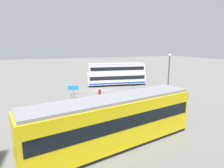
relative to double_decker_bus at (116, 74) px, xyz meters
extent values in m
plane|color=slate|center=(3.47, 3.12, -2.01)|extent=(160.00, 160.00, 0.00)
cube|color=silver|center=(-0.01, 0.00, -0.71)|extent=(10.52, 4.15, 1.89)
cube|color=silver|center=(-0.01, 0.00, 1.03)|extent=(10.20, 4.00, 1.59)
cube|color=black|center=(-0.01, 0.00, -0.49)|extent=(10.02, 4.10, 0.64)
cube|color=black|center=(-0.01, 0.00, 1.10)|extent=(9.70, 3.95, 0.60)
cube|color=#193FA5|center=(-0.01, 0.00, -1.41)|extent=(10.32, 4.16, 0.24)
cube|color=#B2B2B7|center=(-0.01, 0.00, 1.87)|extent=(10.20, 4.00, 0.10)
cylinder|color=black|center=(3.13, -0.52, -1.51)|extent=(1.39, 2.59, 1.00)
cylinder|color=black|center=(-2.79, 0.46, -1.51)|extent=(1.39, 2.59, 1.00)
cube|color=yellow|center=(8.25, 19.35, -0.20)|extent=(12.91, 4.94, 3.13)
cube|color=black|center=(8.25, 19.35, 0.11)|extent=(12.42, 4.87, 0.90)
cube|color=gray|center=(8.25, 19.35, 1.46)|extent=(12.63, 4.69, 0.20)
cube|color=black|center=(8.25, 19.35, -1.89)|extent=(12.64, 4.77, 0.25)
cylinder|color=#4C3F2D|center=(5.85, 8.45, -1.60)|extent=(0.14, 0.14, 0.81)
cylinder|color=#4C3F2D|center=(5.79, 8.24, -1.60)|extent=(0.14, 0.14, 0.81)
cylinder|color=maroon|center=(5.82, 8.35, -0.88)|extent=(0.39, 0.39, 0.63)
sphere|color=beige|center=(5.82, 8.35, -0.46)|extent=(0.22, 0.22, 0.22)
cube|color=gray|center=(6.07, 8.19, -0.96)|extent=(6.61, 0.98, 0.06)
cube|color=gray|center=(6.07, 8.19, -1.46)|extent=(6.61, 0.98, 0.06)
cylinder|color=gray|center=(2.77, 8.65, -1.49)|extent=(0.07, 0.07, 1.05)
cylinder|color=gray|center=(6.07, 8.19, -1.49)|extent=(0.07, 0.07, 1.05)
cylinder|color=gray|center=(9.37, 7.73, -1.49)|extent=(0.07, 0.07, 1.05)
cylinder|color=slate|center=(9.15, 8.38, -0.83)|extent=(0.10, 0.10, 2.37)
cube|color=#1999D8|center=(9.16, 8.42, 0.00)|extent=(1.24, 0.34, 0.52)
cylinder|color=#4C4C51|center=(-2.29, 11.55, 0.83)|extent=(0.16, 0.16, 5.69)
sphere|color=#F2EFCC|center=(-2.29, 11.55, 3.83)|extent=(0.36, 0.36, 0.36)
camera|label=1|loc=(13.04, 30.91, 5.01)|focal=30.48mm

